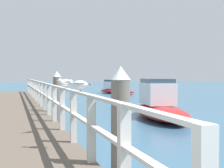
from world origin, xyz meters
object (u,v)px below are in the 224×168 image
Objects in this scene: seagull_background at (65,82)px; boat_2 at (159,105)px; dock_piling_near at (121,127)px; seagull_foreground at (79,84)px; boat_1 at (116,89)px; dock_piling_far at (57,96)px.

boat_2 is at bearing -81.73° from seagull_background.
dock_piling_near is at bearing -108.87° from boat_2.
seagull_foreground is (-0.39, 1.17, 0.60)m from dock_piling_near.
boat_2 is (4.23, 6.27, -1.00)m from seagull_foreground.
seagull_background reaches higher than boat_1.
seagull_background reaches higher than boat_2.
dock_piling_near is 0.36× the size of boat_1.
boat_1 is at bearing 87.33° from boat_2.
seagull_foreground is 0.09× the size of boat_2.
boat_1 is 17.87m from boat_2.
seagull_background is 0.08× the size of boat_2.
dock_piling_near is at bearing -124.50° from boat_1.
seagull_foreground is at bearing -115.57° from boat_2.
dock_piling_near is at bearing -90.00° from dock_piling_far.
seagull_background is at bearing -127.42° from boat_1.
boat_1 is (7.68, 23.80, -1.10)m from seagull_foreground.
dock_piling_near is 3.95× the size of seagull_foreground.
boat_1 is at bearing 67.10° from dock_piling_far.
seagull_foreground is (-0.39, -6.52, 0.60)m from dock_piling_far.
boat_2 is at bearing -3.76° from dock_piling_far.
dock_piling_far is 0.34× the size of boat_2.
dock_piling_far is 4.48× the size of seagull_background.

